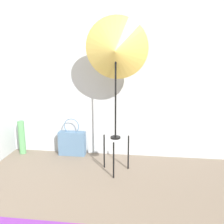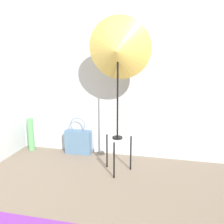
{
  "view_description": "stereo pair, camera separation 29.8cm",
  "coord_description": "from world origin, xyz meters",
  "views": [
    {
      "loc": [
        0.34,
        -1.32,
        1.53
      ],
      "look_at": [
        -0.04,
        1.55,
        0.85
      ],
      "focal_mm": 42.0,
      "sensor_mm": 36.0,
      "label": 1
    },
    {
      "loc": [
        0.63,
        -1.27,
        1.53
      ],
      "look_at": [
        -0.04,
        1.55,
        0.85
      ],
      "focal_mm": 42.0,
      "sensor_mm": 36.0,
      "label": 2
    }
  ],
  "objects": [
    {
      "name": "photo_umbrella",
      "position": [
        -0.02,
        1.8,
        1.53
      ],
      "size": [
        0.77,
        0.36,
        1.94
      ],
      "color": "black",
      "rests_on": "ground_plane"
    },
    {
      "name": "wall_back",
      "position": [
        0.0,
        2.39,
        1.3
      ],
      "size": [
        8.0,
        0.05,
        2.6
      ],
      "color": "#B7BCC1",
      "rests_on": "ground_plane"
    },
    {
      "name": "tote_bag",
      "position": [
        -0.73,
        2.26,
        0.19
      ],
      "size": [
        0.39,
        0.12,
        0.56
      ],
      "color": "slate",
      "rests_on": "ground_plane"
    },
    {
      "name": "paper_roll",
      "position": [
        -1.5,
        2.22,
        0.25
      ],
      "size": [
        0.1,
        0.1,
        0.51
      ],
      "color": "#56995B",
      "rests_on": "ground_plane"
    }
  ]
}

